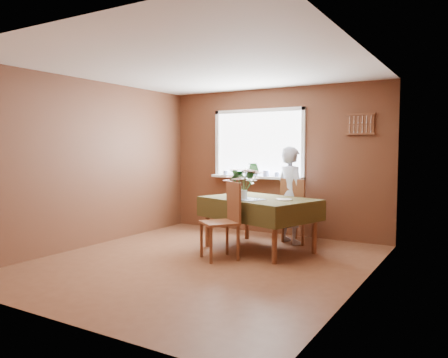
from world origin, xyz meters
The scene contains 15 objects.
floor centered at (0.00, 0.00, 0.00)m, with size 4.50×4.50×0.00m, color brown.
ceiling centered at (0.00, 0.00, 2.50)m, with size 4.50×4.50×0.00m, color white.
wall_back centered at (0.00, 2.25, 1.25)m, with size 4.00×4.00×0.00m, color brown.
wall_front centered at (0.00, -2.25, 1.25)m, with size 4.00×4.00×0.00m, color brown.
wall_left centered at (-2.00, 0.00, 1.25)m, with size 4.50×4.50×0.00m, color brown.
wall_right centered at (2.00, 0.00, 1.25)m, with size 4.50×4.50×0.00m, color brown.
window_assembly centered at (-0.30, 2.19, 1.34)m, with size 1.72×0.20×1.22m.
spoon_rack centered at (1.45, 2.22, 1.85)m, with size 0.44×0.05×0.33m.
dining_table centered at (0.32, 1.00, 0.67)m, with size 1.81×1.48×0.77m.
chair_far centered at (0.62, 1.72, 0.55)m, with size 0.51×0.51×1.01m.
chair_near centered at (0.16, 0.33, 0.55)m, with size 0.62×0.62×1.03m.
seated_woman centered at (0.54, 1.69, 0.75)m, with size 0.55×0.36×1.51m, color white.
flower_bouquet centered at (0.21, 0.75, 1.05)m, with size 0.52×0.52×0.45m.
side_plate centered at (0.74, 0.94, 0.77)m, with size 0.22×0.22×0.01m, color white.
table_knife centered at (0.38, 0.76, 0.77)m, with size 0.02×0.21×0.00m, color silver.
Camera 1 is at (3.09, -4.64, 1.47)m, focal length 35.00 mm.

